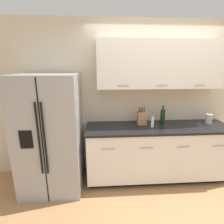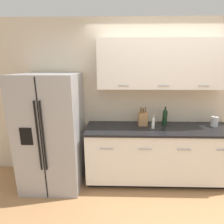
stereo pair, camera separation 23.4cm
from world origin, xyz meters
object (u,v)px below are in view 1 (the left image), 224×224
(refrigerator, at_px, (51,134))
(soap_dispenser, at_px, (152,122))
(knife_block, at_px, (142,118))
(steel_canister, at_px, (209,119))
(wine_bottle, at_px, (163,116))

(refrigerator, relative_size, soap_dispenser, 8.79)
(knife_block, bearing_deg, steel_canister, -0.98)
(wine_bottle, bearing_deg, steel_canister, -3.10)
(knife_block, distance_m, steel_canister, 1.14)
(wine_bottle, relative_size, steel_canister, 1.76)
(wine_bottle, xyz_separation_m, steel_canister, (0.78, -0.04, -0.06))
(soap_dispenser, bearing_deg, wine_bottle, 36.28)
(knife_block, height_order, wine_bottle, knife_block)
(soap_dispenser, height_order, steel_canister, soap_dispenser)
(refrigerator, height_order, wine_bottle, refrigerator)
(steel_canister, bearing_deg, soap_dispenser, -173.32)
(refrigerator, distance_m, steel_canister, 2.57)
(steel_canister, bearing_deg, knife_block, 179.02)
(refrigerator, height_order, soap_dispenser, refrigerator)
(soap_dispenser, bearing_deg, knife_block, 135.91)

